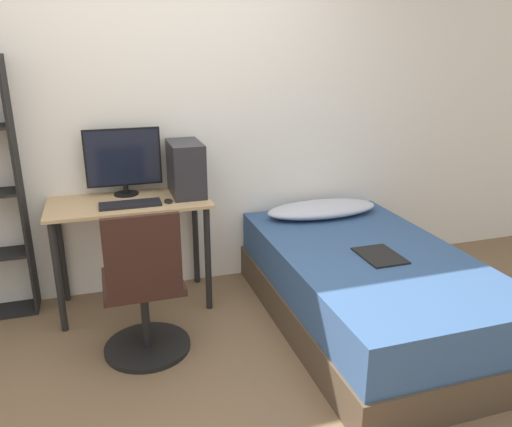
{
  "coord_description": "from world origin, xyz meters",
  "views": [
    {
      "loc": [
        -0.46,
        -2.05,
        1.78
      ],
      "look_at": [
        0.46,
        0.84,
        0.75
      ],
      "focal_mm": 35.0,
      "sensor_mm": 36.0,
      "label": 1
    }
  ],
  "objects": [
    {
      "name": "magazine",
      "position": [
        1.15,
        0.45,
        0.53
      ],
      "size": [
        0.24,
        0.32,
        0.01
      ],
      "color": "black",
      "rests_on": "bed"
    },
    {
      "name": "ground_plane",
      "position": [
        0.0,
        0.0,
        0.0
      ],
      "size": [
        14.0,
        14.0,
        0.0
      ],
      "primitive_type": "plane",
      "color": "brown"
    },
    {
      "name": "mouse",
      "position": [
        -0.06,
        1.17,
        0.79
      ],
      "size": [
        0.06,
        0.09,
        0.02
      ],
      "color": "black",
      "rests_on": "desk"
    },
    {
      "name": "keyboard",
      "position": [
        -0.3,
        1.17,
        0.79
      ],
      "size": [
        0.4,
        0.15,
        0.02
      ],
      "color": "black",
      "rests_on": "desk"
    },
    {
      "name": "pc_tower",
      "position": [
        0.1,
        1.33,
        0.96
      ],
      "size": [
        0.22,
        0.39,
        0.37
      ],
      "color": "#232328",
      "rests_on": "desk"
    },
    {
      "name": "desk",
      "position": [
        -0.31,
        1.27,
        0.64
      ],
      "size": [
        1.07,
        0.54,
        0.78
      ],
      "color": "tan",
      "rests_on": "ground_plane"
    },
    {
      "name": "wall_back",
      "position": [
        0.0,
        1.57,
        1.25
      ],
      "size": [
        8.0,
        0.05,
        2.5
      ],
      "color": "silver",
      "rests_on": "ground_plane"
    },
    {
      "name": "office_chair",
      "position": [
        -0.29,
        0.62,
        0.37
      ],
      "size": [
        0.52,
        0.52,
        0.94
      ],
      "color": "black",
      "rests_on": "ground_plane"
    },
    {
      "name": "pillow",
      "position": [
        1.14,
        1.28,
        0.58
      ],
      "size": [
        0.89,
        0.36,
        0.11
      ],
      "color": "#B2B7C6",
      "rests_on": "bed"
    },
    {
      "name": "monitor",
      "position": [
        -0.31,
        1.44,
        1.03
      ],
      "size": [
        0.52,
        0.17,
        0.47
      ],
      "color": "black",
      "rests_on": "desk"
    },
    {
      "name": "bed",
      "position": [
        1.14,
        0.55,
        0.26
      ],
      "size": [
        1.17,
        1.99,
        0.52
      ],
      "color": "#4C3D2D",
      "rests_on": "ground_plane"
    }
  ]
}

